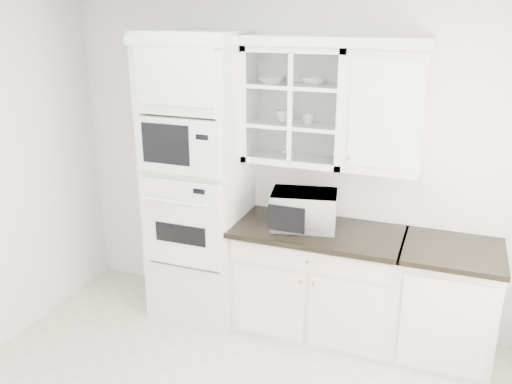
% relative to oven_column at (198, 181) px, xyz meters
% --- Properties ---
extents(room_shell, '(4.00, 3.50, 2.70)m').
position_rel_oven_column_xyz_m(room_shell, '(0.75, -0.99, 0.58)').
color(room_shell, white).
rests_on(room_shell, ground).
extents(oven_column, '(0.76, 0.68, 2.40)m').
position_rel_oven_column_xyz_m(oven_column, '(0.00, 0.00, 0.00)').
color(oven_column, white).
rests_on(oven_column, ground).
extents(base_cabinet_run, '(1.32, 0.67, 0.92)m').
position_rel_oven_column_xyz_m(base_cabinet_run, '(1.03, 0.03, -0.74)').
color(base_cabinet_run, white).
rests_on(base_cabinet_run, ground).
extents(extra_base_cabinet, '(0.72, 0.67, 0.92)m').
position_rel_oven_column_xyz_m(extra_base_cabinet, '(2.03, 0.03, -0.74)').
color(extra_base_cabinet, white).
rests_on(extra_base_cabinet, ground).
extents(upper_cabinet_glass, '(0.80, 0.33, 0.90)m').
position_rel_oven_column_xyz_m(upper_cabinet_glass, '(0.78, 0.17, 0.65)').
color(upper_cabinet_glass, white).
rests_on(upper_cabinet_glass, room_shell).
extents(upper_cabinet_solid, '(0.55, 0.33, 0.90)m').
position_rel_oven_column_xyz_m(upper_cabinet_solid, '(1.46, 0.17, 0.65)').
color(upper_cabinet_solid, white).
rests_on(upper_cabinet_solid, room_shell).
extents(crown_molding, '(2.14, 0.38, 0.07)m').
position_rel_oven_column_xyz_m(crown_molding, '(0.68, 0.14, 1.14)').
color(crown_molding, white).
rests_on(crown_molding, room_shell).
extents(countertop_microwave, '(0.57, 0.50, 0.29)m').
position_rel_oven_column_xyz_m(countertop_microwave, '(0.91, 0.02, -0.13)').
color(countertop_microwave, white).
rests_on(countertop_microwave, base_cabinet_run).
extents(bowl_a, '(0.27, 0.27, 0.05)m').
position_rel_oven_column_xyz_m(bowl_a, '(0.58, 0.15, 0.84)').
color(bowl_a, white).
rests_on(bowl_a, upper_cabinet_glass).
extents(bowl_b, '(0.21, 0.21, 0.06)m').
position_rel_oven_column_xyz_m(bowl_b, '(0.90, 0.18, 0.84)').
color(bowl_b, white).
rests_on(bowl_b, upper_cabinet_glass).
extents(cup_a, '(0.15, 0.15, 0.10)m').
position_rel_oven_column_xyz_m(cup_a, '(0.68, 0.15, 0.56)').
color(cup_a, white).
rests_on(cup_a, upper_cabinet_glass).
extents(cup_b, '(0.11, 0.11, 0.09)m').
position_rel_oven_column_xyz_m(cup_b, '(0.88, 0.16, 0.55)').
color(cup_b, white).
rests_on(cup_b, upper_cabinet_glass).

